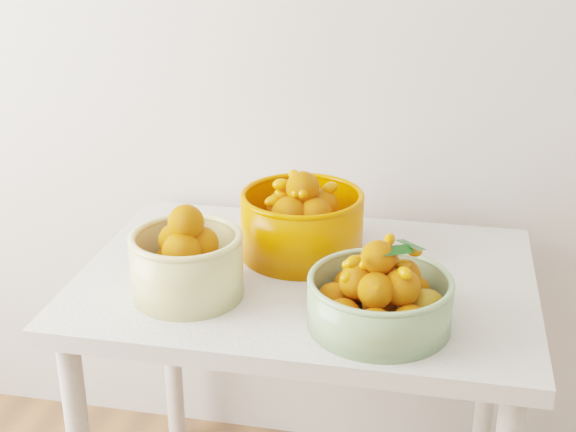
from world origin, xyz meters
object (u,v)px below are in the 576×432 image
bowl_cream (187,262)px  bowl_orange (302,222)px  table (306,312)px  bowl_green (380,297)px

bowl_cream → bowl_orange: size_ratio=0.85×
bowl_orange → table: bearing=-73.8°
table → bowl_cream: size_ratio=3.24×
table → bowl_cream: 0.32m
bowl_orange → bowl_green: bearing=-54.4°
table → bowl_green: size_ratio=2.65×
bowl_green → bowl_orange: bowl_orange is taller
bowl_cream → bowl_green: bearing=-6.5°
table → bowl_orange: 0.21m
bowl_green → bowl_orange: 0.36m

